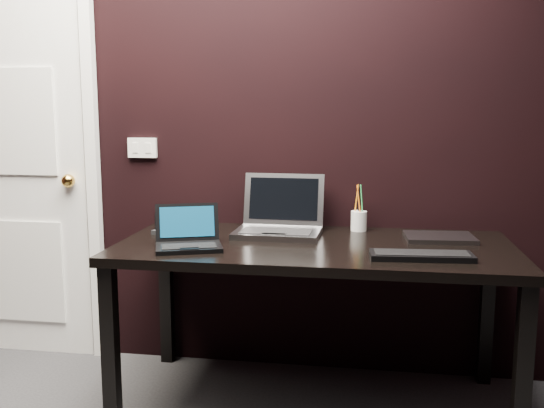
% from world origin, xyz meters
% --- Properties ---
extents(wall_back, '(4.00, 0.00, 4.00)m').
position_xyz_m(wall_back, '(0.00, 1.80, 1.30)').
color(wall_back, black).
rests_on(wall_back, ground).
extents(door, '(0.99, 0.10, 2.14)m').
position_xyz_m(door, '(-1.35, 1.78, 1.04)').
color(door, white).
rests_on(door, ground).
extents(wall_switch, '(0.15, 0.02, 0.10)m').
position_xyz_m(wall_switch, '(-0.62, 1.79, 1.12)').
color(wall_switch, silver).
rests_on(wall_switch, wall_back).
extents(desk, '(1.70, 0.80, 0.74)m').
position_xyz_m(desk, '(0.30, 1.40, 0.66)').
color(desk, black).
rests_on(desk, ground).
extents(netbook, '(0.33, 0.32, 0.17)m').
position_xyz_m(netbook, '(-0.22, 1.23, 0.78)').
color(netbook, black).
rests_on(netbook, desk).
extents(silver_laptop, '(0.40, 0.36, 0.27)m').
position_xyz_m(silver_laptop, '(0.12, 1.58, 0.79)').
color(silver_laptop, gray).
rests_on(silver_laptop, desk).
extents(ext_keyboard, '(0.41, 0.16, 0.03)m').
position_xyz_m(ext_keyboard, '(0.73, 1.20, 0.75)').
color(ext_keyboard, black).
rests_on(ext_keyboard, desk).
extents(closed_laptop, '(0.31, 0.24, 0.02)m').
position_xyz_m(closed_laptop, '(0.84, 1.56, 0.75)').
color(closed_laptop, gray).
rests_on(closed_laptop, desk).
extents(desk_phone, '(0.21, 0.19, 0.10)m').
position_xyz_m(desk_phone, '(-0.38, 1.61, 0.78)').
color(desk_phone, silver).
rests_on(desk_phone, desk).
extents(mobile_phone, '(0.06, 0.06, 0.09)m').
position_xyz_m(mobile_phone, '(-0.43, 1.48, 0.78)').
color(mobile_phone, black).
rests_on(mobile_phone, desk).
extents(pen_cup, '(0.09, 0.09, 0.22)m').
position_xyz_m(pen_cup, '(0.48, 1.71, 0.79)').
color(pen_cup, silver).
rests_on(pen_cup, desk).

